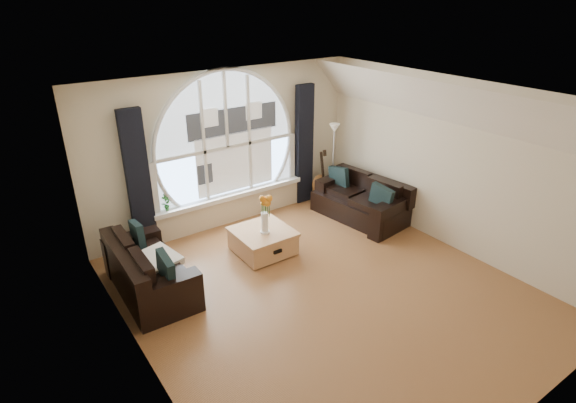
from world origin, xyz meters
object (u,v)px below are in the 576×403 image
object	(u,v)px
coffee_chest	(263,240)
guitar	(320,174)
potted_plant	(166,203)
vase_flowers	(264,210)
sofa_left	(149,266)
sofa_right	(360,198)
floor_lamp	(333,165)

from	to	relation	value
coffee_chest	guitar	bearing A→B (deg)	28.49
potted_plant	vase_flowers	bearing A→B (deg)	-51.34
sofa_left	potted_plant	bearing A→B (deg)	59.34
sofa_right	coffee_chest	xyz separation A→B (m)	(-2.11, -0.01, -0.19)
guitar	sofa_right	bearing A→B (deg)	-79.50
sofa_left	guitar	size ratio (longest dim) A/B	1.57
sofa_left	potted_plant	world-z (taller)	potted_plant
vase_flowers	floor_lamp	distance (m)	2.30
guitar	potted_plant	world-z (taller)	guitar
sofa_left	vase_flowers	world-z (taller)	vase_flowers
coffee_chest	potted_plant	size ratio (longest dim) A/B	3.11
sofa_right	potted_plant	size ratio (longest dim) A/B	6.05
sofa_left	potted_plant	xyz separation A→B (m)	(0.77, 1.23, 0.29)
sofa_right	floor_lamp	bearing A→B (deg)	82.35
vase_flowers	sofa_left	bearing A→B (deg)	177.21
floor_lamp	guitar	bearing A→B (deg)	103.23
sofa_right	floor_lamp	world-z (taller)	floor_lamp
floor_lamp	sofa_right	bearing A→B (deg)	-90.20
coffee_chest	floor_lamp	size ratio (longest dim) A/B	0.55
vase_flowers	sofa_right	bearing A→B (deg)	2.63
vase_flowers	guitar	xyz separation A→B (m)	(2.06, 1.18, -0.25)
sofa_right	potted_plant	xyz separation A→B (m)	(-3.18, 1.22, 0.29)
guitar	floor_lamp	bearing A→B (deg)	-69.71
floor_lamp	potted_plant	bearing A→B (deg)	172.26
sofa_left	vase_flowers	distance (m)	1.87
coffee_chest	guitar	xyz separation A→B (m)	(2.05, 1.09, 0.32)
sofa_right	floor_lamp	size ratio (longest dim) A/B	1.06
coffee_chest	floor_lamp	world-z (taller)	floor_lamp
sofa_right	vase_flowers	size ratio (longest dim) A/B	2.43
sofa_left	vase_flowers	size ratio (longest dim) A/B	2.38
floor_lamp	guitar	world-z (taller)	floor_lamp
potted_plant	guitar	bearing A→B (deg)	-2.66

